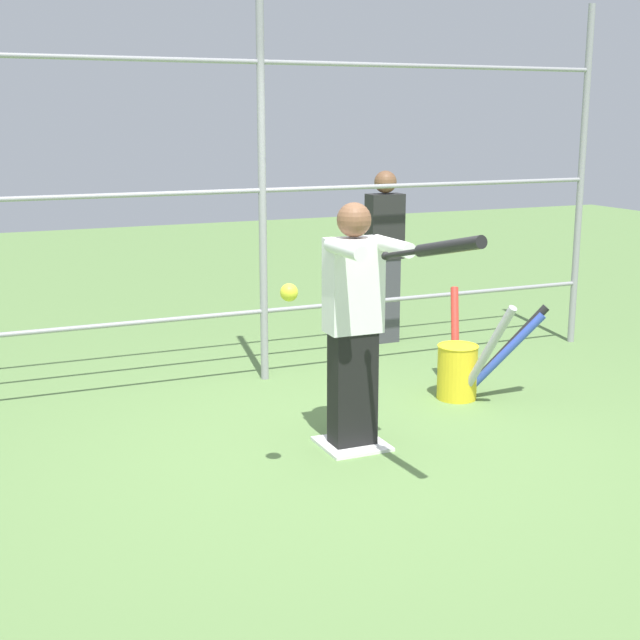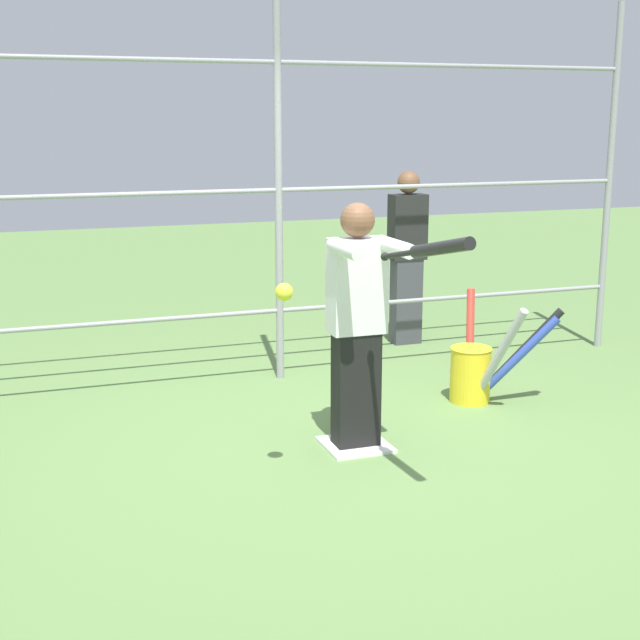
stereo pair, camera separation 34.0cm
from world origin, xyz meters
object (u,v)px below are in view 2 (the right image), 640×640
object	(u,v)px
batter	(358,319)
bystander_behind_fence	(407,255)
bat_bucket	(478,369)
baseball_bat_swinging	(433,249)
softball_in_flight	(284,292)

from	to	relation	value
batter	bystander_behind_fence	world-z (taller)	bystander_behind_fence
batter	bat_bucket	xyz separation A→B (m)	(-1.17, -0.55, -0.58)
batter	bystander_behind_fence	distance (m)	2.71
batter	baseball_bat_swinging	xyz separation A→B (m)	(-0.02, 0.95, 0.56)
bat_bucket	bystander_behind_fence	size ratio (longest dim) A/B	0.61
batter	softball_in_flight	world-z (taller)	batter
batter	softball_in_flight	size ratio (longest dim) A/B	15.93
softball_in_flight	bystander_behind_fence	xyz separation A→B (m)	(-2.03, -2.79, -0.31)
batter	baseball_bat_swinging	distance (m)	1.10
bat_bucket	batter	bearing A→B (deg)	25.41
baseball_bat_swinging	bat_bucket	xyz separation A→B (m)	(-1.15, -1.50, -1.13)
baseball_bat_swinging	softball_in_flight	xyz separation A→B (m)	(0.63, -0.46, -0.26)
bystander_behind_fence	baseball_bat_swinging	bearing A→B (deg)	66.82
baseball_bat_swinging	bystander_behind_fence	xyz separation A→B (m)	(-1.39, -3.26, -0.57)
softball_in_flight	bat_bucket	size ratio (longest dim) A/B	0.10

